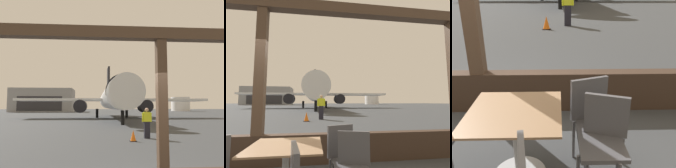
# 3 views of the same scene
# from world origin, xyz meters

# --- Properties ---
(ground_plane) EXTENTS (220.00, 220.00, 0.00)m
(ground_plane) POSITION_xyz_m (0.00, 40.00, 0.00)
(ground_plane) COLOR #383A3D
(window_frame) EXTENTS (9.13, 0.24, 3.44)m
(window_frame) POSITION_xyz_m (0.00, 0.00, 1.25)
(window_frame) COLOR #38281E
(window_frame) RESTS_ON ground
(cafe_chair_aisle_left) EXTENTS (0.48, 0.48, 0.86)m
(cafe_chair_aisle_left) POSITION_xyz_m (1.56, -1.54, 0.52)
(cafe_chair_aisle_left) COLOR #4C4C51
(cafe_chair_aisle_left) RESTS_ON ground
(cafe_chair_aisle_right) EXTENTS (0.49, 0.49, 0.90)m
(cafe_chair_aisle_right) POSITION_xyz_m (1.50, -1.21, 0.53)
(cafe_chair_aisle_right) COLOR #4C4C51
(cafe_chair_aisle_right) RESTS_ON ground
(airplane) EXTENTS (29.21, 30.08, 9.85)m
(airplane) POSITION_xyz_m (1.39, 29.67, 3.12)
(airplane) COLOR silver
(airplane) RESTS_ON ground
(ground_crew_worker) EXTENTS (0.57, 0.22, 1.74)m
(ground_crew_worker) POSITION_xyz_m (1.64, 8.57, 0.90)
(ground_crew_worker) COLOR black
(ground_crew_worker) RESTS_ON ground
(traffic_cone) EXTENTS (0.36, 0.36, 0.58)m
(traffic_cone) POSITION_xyz_m (0.66, 7.50, 0.27)
(traffic_cone) COLOR orange
(traffic_cone) RESTS_ON ground
(distant_hangar) EXTENTS (20.16, 13.05, 7.80)m
(distant_hangar) POSITION_xyz_m (-18.98, 76.07, 3.90)
(distant_hangar) COLOR gray
(distant_hangar) RESTS_ON ground
(fuel_storage_tank) EXTENTS (7.19, 7.19, 5.46)m
(fuel_storage_tank) POSITION_xyz_m (32.11, 83.03, 2.73)
(fuel_storage_tank) COLOR white
(fuel_storage_tank) RESTS_ON ground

